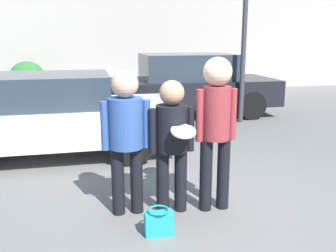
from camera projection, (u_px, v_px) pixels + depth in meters
The scene contains 9 objects.
ground_plane at pixel (199, 212), 4.50m from camera, with size 56.00×56.00×0.00m, color #66635E.
storefront_building at pixel (117, 32), 13.88m from camera, with size 24.00×0.22×4.36m.
person_left at pixel (126, 130), 4.26m from camera, with size 0.57×0.40×1.70m.
person_middle_with_frisbee at pixel (172, 136), 4.32m from camera, with size 0.54×0.58×1.58m.
person_right at pixel (216, 120), 4.35m from camera, with size 0.49×0.33×1.84m.
parked_car_near at pixel (48, 114), 6.51m from camera, with size 4.31×1.87×1.43m.
parked_car_far at pixel (189, 85), 9.90m from camera, with size 4.48×1.96×1.62m.
shrub at pixel (28, 80), 12.80m from camera, with size 1.25×1.25×1.25m.
handbag at pixel (159, 222), 3.96m from camera, with size 0.30×0.23×0.29m.
Camera 1 is at (-1.28, -3.95, 2.05)m, focal length 40.00 mm.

